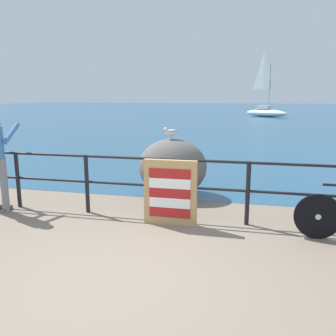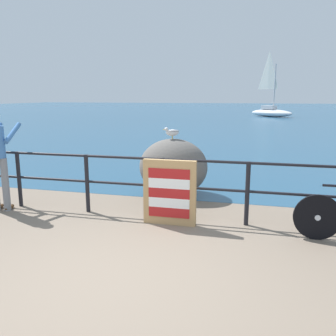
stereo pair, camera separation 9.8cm
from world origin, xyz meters
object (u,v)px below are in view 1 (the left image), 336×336
(seagull, at_px, (171,132))
(sailboat, at_px, (266,109))
(folded_deckchair_stack, at_px, (170,193))
(breakwater_boulder_main, at_px, (172,167))

(seagull, bearing_deg, sailboat, -120.29)
(folded_deckchair_stack, bearing_deg, seagull, 102.07)
(folded_deckchair_stack, height_order, seagull, seagull)
(sailboat, bearing_deg, folded_deckchair_stack, -58.73)
(seagull, bearing_deg, folded_deckchair_stack, 77.56)
(breakwater_boulder_main, relative_size, seagull, 4.18)
(folded_deckchair_stack, relative_size, sailboat, 0.17)
(seagull, bearing_deg, breakwater_boulder_main, -177.72)
(folded_deckchair_stack, xyz_separation_m, sailboat, (2.56, 30.50, 0.19))
(seagull, xyz_separation_m, sailboat, (2.92, 28.82, -0.59))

